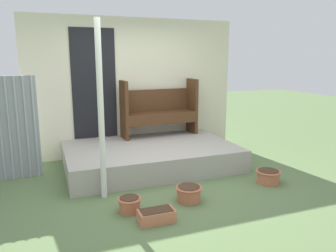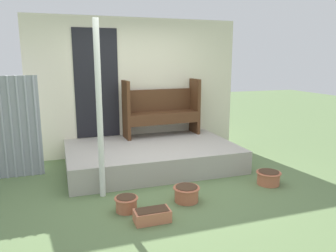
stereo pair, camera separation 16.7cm
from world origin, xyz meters
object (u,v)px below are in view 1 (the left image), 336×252
object	(u,v)px
flower_pot_left	(130,204)
planter_box_rect	(156,216)
bench	(159,108)
support_post	(101,112)
flower_pot_right	(268,176)
flower_pot_middle	(189,193)

from	to	relation	value
flower_pot_left	planter_box_rect	bearing A→B (deg)	-57.20
bench	planter_box_rect	distance (m)	2.88
support_post	planter_box_rect	size ratio (longest dim) A/B	5.65
flower_pot_left	flower_pot_right	world-z (taller)	flower_pot_right
bench	flower_pot_left	bearing A→B (deg)	-120.50
support_post	flower_pot_right	size ratio (longest dim) A/B	6.33
planter_box_rect	flower_pot_left	bearing A→B (deg)	122.80
support_post	bench	size ratio (longest dim) A/B	1.58
flower_pot_right	flower_pot_left	bearing A→B (deg)	-175.08
bench	flower_pot_right	xyz separation A→B (m)	(1.02, -2.05, -0.80)
flower_pot_middle	planter_box_rect	xyz separation A→B (m)	(-0.58, -0.38, -0.04)
support_post	bench	world-z (taller)	support_post
bench	flower_pot_right	distance (m)	2.43
support_post	flower_pot_middle	world-z (taller)	support_post
bench	flower_pot_left	xyz separation A→B (m)	(-1.17, -2.24, -0.81)
bench	flower_pot_right	world-z (taller)	bench
flower_pot_left	bench	bearing A→B (deg)	62.52
flower_pot_middle	bench	bearing A→B (deg)	80.81
support_post	flower_pot_right	bearing A→B (deg)	-8.82
flower_pot_middle	flower_pot_right	distance (m)	1.39
flower_pot_middle	planter_box_rect	distance (m)	0.70
flower_pot_left	flower_pot_middle	size ratio (longest dim) A/B	0.83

